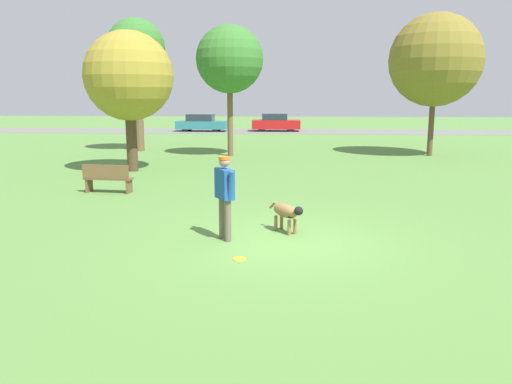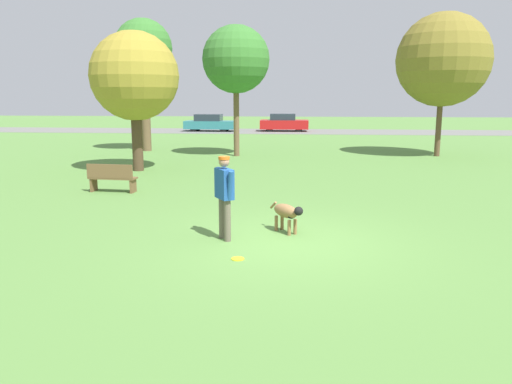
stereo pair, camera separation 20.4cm
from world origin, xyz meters
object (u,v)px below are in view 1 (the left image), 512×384
Objects in this scene: frisbee at (240,259)px; park_bench at (107,178)px; person at (225,191)px; tree_mid_center at (230,60)px; tree_far_right at (435,60)px; tree_far_left at (136,50)px; dog at (287,212)px; parked_car_red at (276,123)px; tree_near_left at (129,77)px; parked_car_teal at (202,123)px.

frisbee is 7.25m from park_bench.
person is 0.28× the size of tree_mid_center.
frisbee is 18.00m from tree_far_right.
park_bench is (2.42, -11.13, -4.57)m from tree_far_left.
park_bench is (-5.22, 3.95, 0.02)m from dog.
tree_near_left is at bearing -103.76° from parked_car_red.
dog is 17.52m from tree_far_left.
tree_far_left reaches higher than person.
parked_car_teal reaches higher than frisbee.
frisbee is at bearing 132.80° from park_bench.
person is at bearing -77.70° from parked_car_teal.
tree_far_left reaches higher than tree_mid_center.
person is at bearing -91.77° from parked_car_red.
parked_car_red is (-7.77, 16.19, -3.70)m from tree_far_right.
tree_near_left reaches higher than frisbee.
frisbee is (-0.79, -1.78, -0.42)m from dog.
tree_far_right is at bearing 119.44° from person.
tree_near_left is at bearing 176.41° from dog.
tree_near_left is at bearing -121.62° from tree_mid_center.
parked_car_teal is at bearing 104.67° from tree_mid_center.
tree_far_left is at bearing 167.92° from dog.
frisbee is at bearing -67.89° from tree_far_left.
park_bench is (1.83, -25.73, -0.21)m from parked_car_teal.
frisbee is 32.01m from parked_car_red.
tree_far_left reaches higher than tree_far_right.
tree_near_left is at bearing -155.12° from tree_far_right.
person is 17.42m from tree_far_left.
tree_mid_center is 1.16× the size of tree_near_left.
dog is 14.13m from tree_mid_center.
parked_car_red is (4.70, 21.97, -2.79)m from tree_near_left.
dog is 0.14× the size of tree_far_right.
person is 0.41× the size of parked_car_teal.
frisbee is at bearing -63.22° from tree_near_left.
tree_mid_center is 1.48× the size of parked_car_teal.
tree_near_left is 3.58× the size of park_bench.
frisbee is at bearing -77.39° from parked_car_teal.
tree_near_left is (-3.09, -5.02, -0.93)m from tree_mid_center.
tree_far_left reaches higher than park_bench.
dog is 0.22× the size of parked_car_teal.
tree_mid_center reaches higher than tree_near_left.
park_bench is at bearing 127.74° from frisbee.
parked_car_red is at bearing 143.25° from dog.
parked_car_teal is at bearing 87.70° from tree_far_left.
parked_car_red is at bearing 66.81° from tree_far_left.
tree_far_left reaches higher than parked_car_red.
tree_mid_center reaches higher than frisbee.
tree_far_right reaches higher than dog.
dog is at bearing 65.95° from frisbee.
tree_mid_center reaches higher than person.
park_bench is at bearing -77.75° from tree_far_left.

